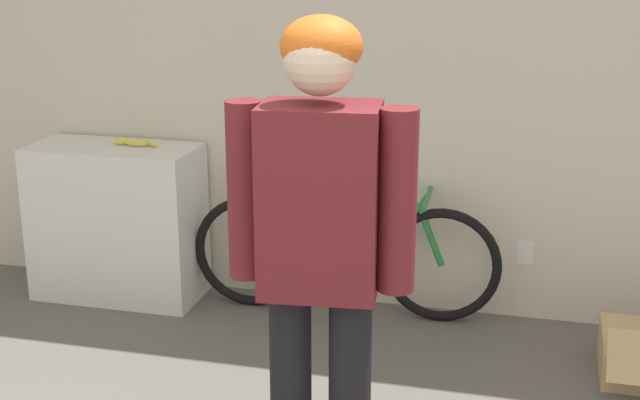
# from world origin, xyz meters

# --- Properties ---
(wall_back) EXTENTS (8.00, 0.07, 2.60)m
(wall_back) POSITION_xyz_m (0.00, 2.98, 1.30)
(wall_back) COLOR beige
(wall_back) RESTS_ON ground_plane
(side_shelf) EXTENTS (0.89, 0.43, 0.84)m
(side_shelf) POSITION_xyz_m (-1.60, 2.71, 0.42)
(side_shelf) COLOR white
(side_shelf) RESTS_ON ground_plane
(person) EXTENTS (0.61, 0.29, 1.68)m
(person) POSITION_xyz_m (-0.07, 1.14, 1.01)
(person) COLOR black
(person) RESTS_ON ground_plane
(bicycle) EXTENTS (1.60, 0.46, 0.67)m
(bicycle) POSITION_xyz_m (-0.36, 2.77, 0.32)
(bicycle) COLOR black
(bicycle) RESTS_ON ground_plane
(banana) EXTENTS (0.28, 0.08, 0.04)m
(banana) POSITION_xyz_m (-1.48, 2.75, 0.85)
(banana) COLOR #EAD64C
(banana) RESTS_ON side_shelf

